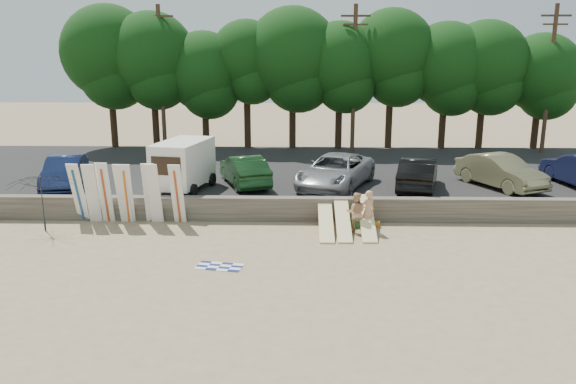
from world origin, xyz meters
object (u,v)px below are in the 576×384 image
(car_2, at_px, (335,171))
(beachgoer_b, at_px, (356,212))
(beachgoer_a, at_px, (368,211))
(car_4, at_px, (500,171))
(cooler, at_px, (355,223))
(car_3, at_px, (418,174))
(box_trailer, at_px, (183,163))
(car_1, at_px, (245,170))
(car_0, at_px, (65,172))
(beach_umbrella, at_px, (43,203))

(car_2, height_order, beachgoer_b, car_2)
(beachgoer_b, bearing_deg, beachgoer_a, -169.24)
(car_4, bearing_deg, cooler, -174.52)
(beachgoer_b, bearing_deg, car_3, -121.80)
(car_4, distance_m, beachgoer_b, 8.62)
(car_4, bearing_deg, car_3, 163.13)
(box_trailer, relative_size, cooler, 10.11)
(box_trailer, distance_m, beachgoer_b, 8.52)
(beachgoer_a, relative_size, beachgoer_b, 1.05)
(car_1, xyz_separation_m, car_3, (8.03, -0.71, 0.02))
(box_trailer, relative_size, car_4, 0.83)
(box_trailer, height_order, beachgoer_b, box_trailer)
(car_0, xyz_separation_m, car_4, (20.30, 0.49, 0.04))
(car_2, xyz_separation_m, car_3, (3.76, -0.37, -0.03))
(car_0, relative_size, car_2, 0.80)
(cooler, bearing_deg, beachgoer_b, -119.68)
(car_1, relative_size, beachgoer_a, 2.62)
(car_0, xyz_separation_m, cooler, (13.21, -3.66, -1.26))
(car_2, bearing_deg, beachgoer_b, -60.80)
(box_trailer, xyz_separation_m, car_2, (6.95, 0.71, -0.51))
(car_0, distance_m, car_1, 8.35)
(car_0, distance_m, car_3, 16.36)
(beachgoer_b, bearing_deg, car_2, -77.67)
(car_2, relative_size, car_3, 1.23)
(box_trailer, bearing_deg, car_1, 33.14)
(car_4, bearing_deg, car_1, 154.39)
(car_3, relative_size, cooler, 11.79)
(car_1, relative_size, cooler, 11.50)
(beach_umbrella, bearing_deg, car_3, 16.05)
(car_0, relative_size, beachgoer_a, 2.63)
(beach_umbrella, bearing_deg, car_2, 22.39)
(box_trailer, distance_m, car_1, 2.93)
(box_trailer, relative_size, car_2, 0.70)
(car_0, bearing_deg, car_1, -7.67)
(car_3, xyz_separation_m, beachgoer_b, (-3.22, -4.21, -0.65))
(beach_umbrella, bearing_deg, car_0, 102.18)
(car_3, bearing_deg, box_trailer, 17.35)
(car_0, relative_size, car_3, 0.98)
(car_3, height_order, beachgoer_a, car_3)
(car_0, bearing_deg, car_4, -10.70)
(cooler, bearing_deg, car_4, 6.61)
(beach_umbrella, bearing_deg, box_trailer, 41.11)
(beachgoer_b, bearing_deg, beach_umbrella, 6.56)
(car_0, xyz_separation_m, car_2, (12.60, 0.30, 0.04))
(car_1, bearing_deg, car_0, -15.64)
(car_0, height_order, car_1, car_0)
(car_1, height_order, cooler, car_1)
(beachgoer_b, bearing_deg, car_4, -140.76)
(box_trailer, relative_size, car_3, 0.86)
(car_0, distance_m, beachgoer_b, 13.84)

